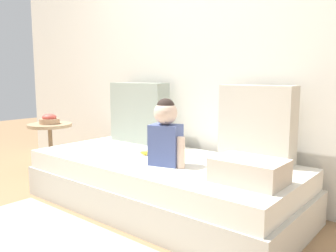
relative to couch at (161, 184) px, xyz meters
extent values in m
plane|color=#93704C|center=(0.00, 0.00, -0.19)|extent=(12.00, 12.00, 0.00)
cube|color=silver|center=(0.00, 0.60, 0.99)|extent=(5.30, 0.10, 2.35)
cube|color=beige|center=(0.00, 0.00, -0.07)|extent=(2.10, 0.94, 0.23)
cube|color=silver|center=(0.00, 0.00, 0.12)|extent=(2.03, 0.91, 0.14)
cube|color=#99A393|center=(-0.58, 0.37, 0.46)|extent=(0.59, 0.16, 0.54)
cube|color=beige|center=(0.58, 0.37, 0.46)|extent=(0.53, 0.16, 0.54)
cube|color=#4C5B93|center=(0.14, -0.11, 0.33)|extent=(0.24, 0.20, 0.28)
sphere|color=beige|center=(0.14, -0.11, 0.55)|extent=(0.16, 0.16, 0.16)
sphere|color=#2D231E|center=(0.14, -0.11, 0.59)|extent=(0.13, 0.13, 0.13)
cylinder|color=beige|center=(0.01, -0.11, 0.30)|extent=(0.06, 0.06, 0.21)
cylinder|color=beige|center=(0.27, -0.11, 0.30)|extent=(0.06, 0.06, 0.21)
ellipsoid|color=yellow|center=(-0.13, 0.03, 0.21)|extent=(0.17, 0.11, 0.04)
cube|color=beige|center=(0.77, -0.12, 0.26)|extent=(0.40, 0.28, 0.14)
cylinder|color=tan|center=(-1.43, -0.02, 0.31)|extent=(0.43, 0.43, 0.03)
cylinder|color=#866E51|center=(-1.43, -0.02, 0.06)|extent=(0.04, 0.04, 0.48)
cylinder|color=#866E51|center=(-1.43, -0.02, -0.18)|extent=(0.23, 0.23, 0.02)
cylinder|color=tan|center=(-1.43, -0.02, 0.35)|extent=(0.19, 0.19, 0.05)
ellipsoid|color=#CC4C42|center=(-1.43, -0.02, 0.39)|extent=(0.14, 0.14, 0.07)
camera|label=1|loc=(1.64, -1.91, 0.80)|focal=37.40mm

